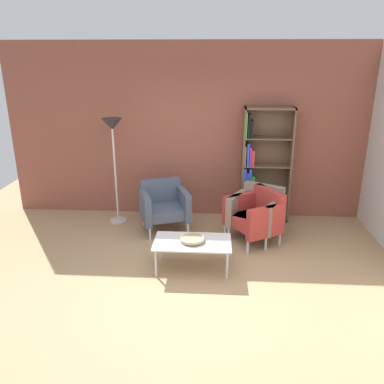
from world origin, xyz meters
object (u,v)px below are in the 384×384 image
object	(u,v)px
bookshelf_tall	(261,166)
armchair_by_bookshelf	(164,205)
floor_lamp_torchiere	(113,137)
armchair_corner_red	(256,215)
coffee_table_low	(192,244)
decorative_bowl	(192,239)
armchair_near_window	(257,211)

from	to	relation	value
bookshelf_tall	armchair_by_bookshelf	world-z (taller)	bookshelf_tall
bookshelf_tall	floor_lamp_torchiere	size ratio (longest dim) A/B	1.09
armchair_by_bookshelf	floor_lamp_torchiere	xyz separation A→B (m)	(-0.82, 0.26, 1.03)
armchair_corner_red	floor_lamp_torchiere	distance (m)	2.55
coffee_table_low	floor_lamp_torchiere	size ratio (longest dim) A/B	0.57
decorative_bowl	floor_lamp_torchiere	distance (m)	2.25
armchair_by_bookshelf	armchair_near_window	world-z (taller)	same
armchair_by_bookshelf	armchair_corner_red	xyz separation A→B (m)	(1.44, -0.32, 0.00)
bookshelf_tall	decorative_bowl	xyz separation A→B (m)	(-1.03, -1.77, -0.49)
armchair_by_bookshelf	floor_lamp_torchiere	size ratio (longest dim) A/B	0.51
coffee_table_low	armchair_corner_red	bearing A→B (deg)	45.18
armchair_corner_red	armchair_near_window	world-z (taller)	same
armchair_near_window	coffee_table_low	bearing A→B (deg)	-102.96
armchair_by_bookshelf	armchair_corner_red	distance (m)	1.47
decorative_bowl	armchair_corner_red	xyz separation A→B (m)	(0.90, 0.91, -0.02)
bookshelf_tall	floor_lamp_torchiere	distance (m)	2.46
bookshelf_tall	coffee_table_low	world-z (taller)	bookshelf_tall
coffee_table_low	armchair_near_window	size ratio (longest dim) A/B	1.08
bookshelf_tall	armchair_near_window	distance (m)	0.88
bookshelf_tall	decorative_bowl	world-z (taller)	bookshelf_tall
coffee_table_low	decorative_bowl	distance (m)	0.07
floor_lamp_torchiere	armchair_corner_red	bearing A→B (deg)	-14.33
armchair_near_window	floor_lamp_torchiere	world-z (taller)	floor_lamp_torchiere
armchair_corner_red	coffee_table_low	bearing A→B (deg)	-76.45
coffee_table_low	armchair_by_bookshelf	xyz separation A→B (m)	(-0.54, 1.23, 0.05)
coffee_table_low	bookshelf_tall	bearing A→B (deg)	59.80
coffee_table_low	armchair_corner_red	xyz separation A→B (m)	(0.90, 0.91, 0.05)
decorative_bowl	armchair_near_window	distance (m)	1.41
coffee_table_low	armchair_by_bookshelf	distance (m)	1.34
bookshelf_tall	floor_lamp_torchiere	world-z (taller)	bookshelf_tall
bookshelf_tall	armchair_corner_red	distance (m)	1.01
coffee_table_low	armchair_near_window	distance (m)	1.41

